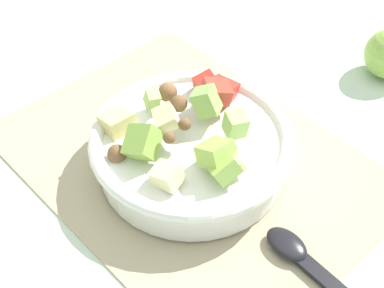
# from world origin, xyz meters

# --- Properties ---
(ground_plane) EXTENTS (2.40, 2.40, 0.00)m
(ground_plane) POSITION_xyz_m (0.00, 0.00, 0.00)
(ground_plane) COLOR silver
(placemat) EXTENTS (0.51, 0.37, 0.01)m
(placemat) POSITION_xyz_m (0.00, 0.00, 0.00)
(placemat) COLOR tan
(placemat) RESTS_ON ground_plane
(salad_bowl) EXTENTS (0.27, 0.27, 0.11)m
(salad_bowl) POSITION_xyz_m (-0.01, 0.01, 0.04)
(salad_bowl) COLOR white
(salad_bowl) RESTS_ON placemat
(serving_spoon) EXTENTS (0.22, 0.04, 0.01)m
(serving_spoon) POSITION_xyz_m (-0.23, 0.02, 0.01)
(serving_spoon) COLOR black
(serving_spoon) RESTS_ON placemat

